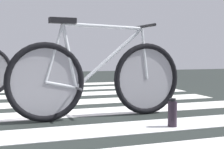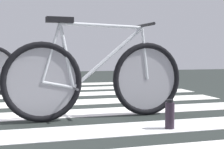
{
  "view_description": "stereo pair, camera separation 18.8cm",
  "coord_description": "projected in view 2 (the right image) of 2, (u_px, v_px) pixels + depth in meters",
  "views": [
    {
      "loc": [
        -0.12,
        -3.78,
        0.64
      ],
      "look_at": [
        0.97,
        -0.6,
        0.42
      ],
      "focal_mm": 52.42,
      "sensor_mm": 36.0,
      "label": 1
    },
    {
      "loc": [
        0.07,
        -3.78,
        0.64
      ],
      "look_at": [
        0.97,
        -0.6,
        0.42
      ],
      "focal_mm": 52.42,
      "sensor_mm": 36.0,
      "label": 2
    }
  ],
  "objects": [
    {
      "name": "water_bottle",
      "position": [
        170.0,
        115.0,
        2.64
      ],
      "size": [
        0.08,
        0.08,
        0.24
      ],
      "color": "#281E29",
      "rests_on": "ground"
    },
    {
      "name": "ground",
      "position": [
        14.0,
        109.0,
        3.65
      ],
      "size": [
        18.0,
        14.0,
        0.02
      ],
      "color": "#232826"
    },
    {
      "name": "bicycle_1_of_3",
      "position": [
        97.0,
        78.0,
        3.04
      ],
      "size": [
        1.74,
        0.52,
        0.93
      ],
      "rotation": [
        0.0,
        0.0,
        0.06
      ],
      "color": "black",
      "rests_on": "ground"
    },
    {
      "name": "crosswalk_markings",
      "position": [
        14.0,
        105.0,
        3.87
      ],
      "size": [
        5.45,
        5.0,
        0.0
      ],
      "color": "silver",
      "rests_on": "ground"
    }
  ]
}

